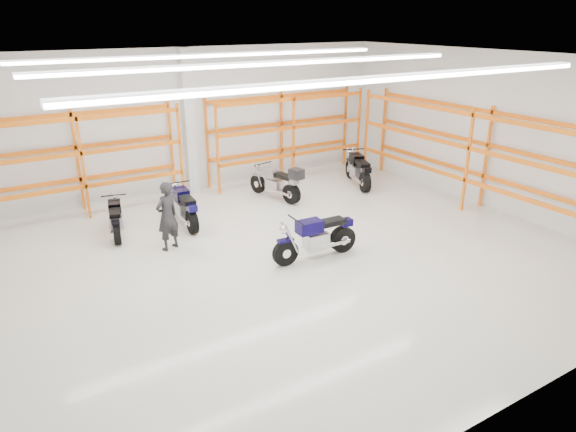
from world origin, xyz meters
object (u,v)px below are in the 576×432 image
motorcycle_main (319,238)px  motorcycle_back_b (184,208)px  motorcycle_back_c (278,183)px  standing_man (167,216)px  structural_column (189,123)px  motorcycle_back_d (358,171)px  motorcycle_back_a (116,219)px

motorcycle_main → motorcycle_back_b: 4.09m
motorcycle_back_c → standing_man: bearing=-156.9°
motorcycle_back_c → structural_column: bearing=132.2°
motorcycle_back_c → motorcycle_back_d: (3.01, -0.17, -0.02)m
standing_man → structural_column: bearing=-141.7°
motorcycle_back_a → motorcycle_back_c: (5.02, 0.24, 0.10)m
structural_column → motorcycle_main: bearing=-83.8°
motorcycle_back_d → motorcycle_back_a: bearing=-179.4°
motorcycle_main → standing_man: standing_man is taller
motorcycle_back_b → motorcycle_back_d: 6.26m
structural_column → motorcycle_back_c: bearing=-47.8°
structural_column → motorcycle_back_a: bearing=-141.7°
motorcycle_main → motorcycle_back_a: (-3.73, 3.83, -0.07)m
motorcycle_main → standing_man: 3.68m
standing_man → motorcycle_back_a: bearing=-82.7°
motorcycle_back_d → structural_column: bearing=154.9°
standing_man → motorcycle_main: bearing=118.2°
motorcycle_back_c → structural_column: 3.39m
motorcycle_main → motorcycle_back_b: bearing=118.4°
motorcycle_back_a → motorcycle_back_c: bearing=2.8°
motorcycle_back_d → standing_man: bearing=-167.4°
motorcycle_back_a → structural_column: bearing=38.3°
motorcycle_back_d → standing_man: 7.33m
motorcycle_main → motorcycle_back_c: motorcycle_back_c is taller
motorcycle_main → motorcycle_back_a: 5.35m
motorcycle_back_b → motorcycle_back_d: size_ratio=0.98×
motorcycle_back_a → standing_man: 1.81m
motorcycle_main → standing_man: (-2.85, 2.30, 0.35)m
motorcycle_main → motorcycle_back_a: motorcycle_main is taller
motorcycle_back_b → motorcycle_back_c: (3.24, 0.47, 0.05)m
motorcycle_main → motorcycle_back_c: 4.27m
motorcycle_back_b → structural_column: size_ratio=0.48×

